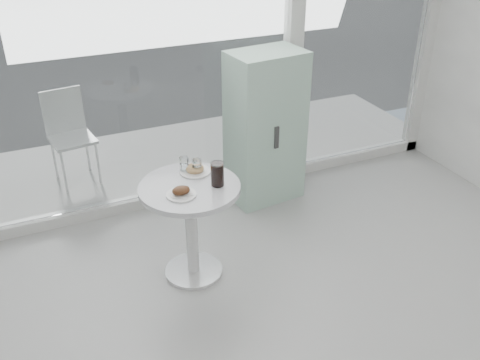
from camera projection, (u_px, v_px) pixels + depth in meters
name	position (u px, v px, depth m)	size (l,w,h in m)	color
storefront	(206.00, 10.00, 4.35)	(5.00, 0.14, 3.00)	silver
main_table	(191.00, 212.00, 3.84)	(0.72, 0.72, 0.77)	silver
patio_deck	(179.00, 156.00, 5.79)	(5.60, 1.60, 0.05)	beige
mint_cabinet	(265.00, 128.00, 4.79)	(0.69, 0.50, 1.39)	#A1CDB5
patio_chair	(69.00, 131.00, 5.08)	(0.44, 0.44, 0.89)	silver
plate_fritter	(182.00, 192.00, 3.61)	(0.21, 0.21, 0.07)	white
plate_donut	(195.00, 170.00, 3.90)	(0.23, 0.23, 0.05)	white
water_tumbler_a	(184.00, 165.00, 3.90)	(0.07, 0.07, 0.11)	white
water_tumbler_b	(197.00, 167.00, 3.87)	(0.07, 0.07, 0.11)	white
cola_glass	(217.00, 174.00, 3.70)	(0.09, 0.09, 0.18)	white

